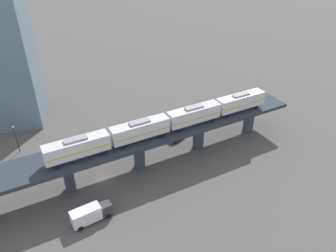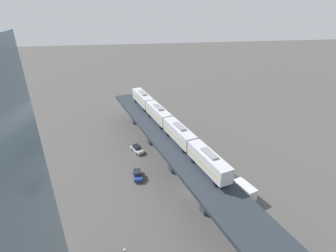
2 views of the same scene
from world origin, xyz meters
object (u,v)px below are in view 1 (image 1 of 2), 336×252
street_car_white (177,136)px  street_lamp (16,137)px  delivery_truck (91,214)px  subway_train (168,122)px  street_car_blue (129,141)px

street_car_white → street_lamp: street_lamp is taller
delivery_truck → street_car_white: bearing=-43.4°
subway_train → delivery_truck: (-13.71, 16.81, -8.65)m
street_car_blue → street_car_white: (-0.24, -11.66, 0.00)m
delivery_truck → street_lamp: size_ratio=1.09×
street_car_white → street_lamp: 36.95m
street_car_white → delivery_truck: bearing=136.6°
street_car_blue → street_car_white: bearing=-91.2°
subway_train → street_lamp: 35.15m
delivery_truck → subway_train: bearing=-50.8°
delivery_truck → street_lamp: (24.58, 16.01, 2.35)m
subway_train → delivery_truck: 23.36m
street_car_blue → delivery_truck: (-22.12, 9.05, 0.82)m
street_car_blue → subway_train: bearing=-137.3°
street_car_blue → street_lamp: street_lamp is taller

